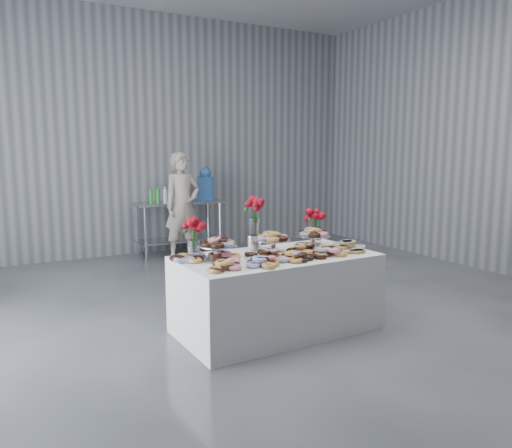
{
  "coord_description": "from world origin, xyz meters",
  "views": [
    {
      "loc": [
        -2.44,
        -3.79,
        1.77
      ],
      "look_at": [
        -0.03,
        0.54,
        1.02
      ],
      "focal_mm": 35.0,
      "sensor_mm": 36.0,
      "label": 1
    }
  ],
  "objects": [
    {
      "name": "cake_stand_right",
      "position": [
        0.57,
        0.39,
        0.89
      ],
      "size": [
        0.36,
        0.36,
        0.17
      ],
      "color": "silver",
      "rests_on": "display_table"
    },
    {
      "name": "drink_bottles",
      "position": [
        0.15,
        4.0,
        1.04
      ],
      "size": [
        0.54,
        0.08,
        0.27
      ],
      "primitive_type": null,
      "color": "#268C33",
      "rests_on": "prep_table"
    },
    {
      "name": "cake_stand_left",
      "position": [
        -0.53,
        0.37,
        0.89
      ],
      "size": [
        0.36,
        0.36,
        0.17
      ],
      "color": "silver",
      "rests_on": "display_table"
    },
    {
      "name": "donut_mounds",
      "position": [
        0.03,
        0.18,
        0.8
      ],
      "size": [
        1.82,
        0.84,
        0.09
      ],
      "primitive_type": null,
      "rotation": [
        0.0,
        0.0,
        0.02
      ],
      "color": "#D4904D",
      "rests_on": "display_table"
    },
    {
      "name": "person",
      "position": [
        0.4,
        3.74,
        0.86
      ],
      "size": [
        0.69,
        0.51,
        1.72
      ],
      "primitive_type": "imported",
      "rotation": [
        0.0,
        0.0,
        0.17
      ],
      "color": "#CC8C93",
      "rests_on": "ground"
    },
    {
      "name": "water_jug",
      "position": [
        0.97,
        4.1,
        1.15
      ],
      "size": [
        0.28,
        0.28,
        0.55
      ],
      "color": "#3C77CD",
      "rests_on": "prep_table"
    },
    {
      "name": "bouquet_left",
      "position": [
        -0.73,
        0.47,
        1.05
      ],
      "size": [
        0.26,
        0.26,
        0.42
      ],
      "color": "white",
      "rests_on": "display_table"
    },
    {
      "name": "display_table",
      "position": [
        0.03,
        0.23,
        0.38
      ],
      "size": [
        1.92,
        1.04,
        0.75
      ],
      "primitive_type": "cube",
      "rotation": [
        0.0,
        0.0,
        0.02
      ],
      "color": "white",
      "rests_on": "ground"
    },
    {
      "name": "danish_pile",
      "position": [
        0.78,
        0.09,
        0.81
      ],
      "size": [
        0.48,
        0.48,
        0.11
      ],
      "primitive_type": null,
      "color": "silver",
      "rests_on": "display_table"
    },
    {
      "name": "bouquet_right",
      "position": [
        0.72,
        0.54,
        1.05
      ],
      "size": [
        0.26,
        0.26,
        0.42
      ],
      "color": "white",
      "rests_on": "display_table"
    },
    {
      "name": "bouquet_center",
      "position": [
        -0.03,
        0.58,
        1.13
      ],
      "size": [
        0.26,
        0.26,
        0.57
      ],
      "color": "silver",
      "rests_on": "display_table"
    },
    {
      "name": "cake_stand_mid",
      "position": [
        0.07,
        0.38,
        0.89
      ],
      "size": [
        0.36,
        0.36,
        0.17
      ],
      "color": "silver",
      "rests_on": "display_table"
    },
    {
      "name": "prep_table",
      "position": [
        0.47,
        4.1,
        0.62
      ],
      "size": [
        1.5,
        0.6,
        0.9
      ],
      "color": "silver",
      "rests_on": "ground"
    },
    {
      "name": "ground",
      "position": [
        0.0,
        0.0,
        0.0
      ],
      "size": [
        9.0,
        9.0,
        0.0
      ],
      "primitive_type": "plane",
      "color": "#393C41",
      "rests_on": "ground"
    },
    {
      "name": "room_walls",
      "position": [
        -0.27,
        0.07,
        2.64
      ],
      "size": [
        8.04,
        9.04,
        4.02
      ],
      "color": "slate",
      "rests_on": "ground"
    }
  ]
}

